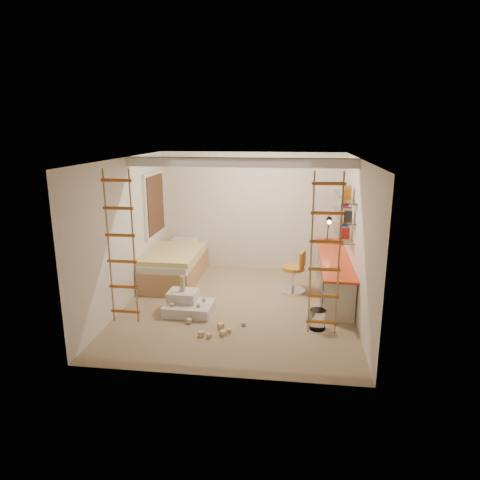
# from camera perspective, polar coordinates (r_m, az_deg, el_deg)

# --- Properties ---
(floor) EXTENTS (4.50, 4.50, 0.00)m
(floor) POSITION_cam_1_polar(r_m,az_deg,el_deg) (7.73, -0.29, -8.84)
(floor) COLOR #9D8765
(floor) RESTS_ON ground
(ceiling_beam) EXTENTS (4.00, 0.18, 0.16)m
(ceiling_beam) POSITION_cam_1_polar(r_m,az_deg,el_deg) (7.41, 0.00, 10.31)
(ceiling_beam) COLOR white
(ceiling_beam) RESTS_ON ceiling
(window_frame) EXTENTS (0.06, 1.15, 1.35)m
(window_frame) POSITION_cam_1_polar(r_m,az_deg,el_deg) (9.14, -11.41, 4.70)
(window_frame) COLOR white
(window_frame) RESTS_ON wall_left
(window_blind) EXTENTS (0.02, 1.00, 1.20)m
(window_blind) POSITION_cam_1_polar(r_m,az_deg,el_deg) (9.13, -11.17, 4.70)
(window_blind) COLOR #4C2D1E
(window_blind) RESTS_ON window_frame
(rope_ladder_left) EXTENTS (0.41, 0.04, 2.13)m
(rope_ladder_left) POSITION_cam_1_polar(r_m,az_deg,el_deg) (5.96, -15.56, -1.10)
(rope_ladder_left) COLOR #CC6722
(rope_ladder_left) RESTS_ON ceiling
(rope_ladder_right) EXTENTS (0.41, 0.04, 2.13)m
(rope_ladder_right) POSITION_cam_1_polar(r_m,az_deg,el_deg) (5.52, 11.28, -2.08)
(rope_ladder_right) COLOR orange
(rope_ladder_right) RESTS_ON ceiling
(waste_bin) EXTENTS (0.26, 0.26, 0.32)m
(waste_bin) POSITION_cam_1_polar(r_m,az_deg,el_deg) (6.97, 10.30, -10.38)
(waste_bin) COLOR white
(waste_bin) RESTS_ON floor
(desk) EXTENTS (0.56, 2.80, 0.75)m
(desk) POSITION_cam_1_polar(r_m,az_deg,el_deg) (8.37, 12.28, -4.36)
(desk) COLOR #EE431C
(desk) RESTS_ON floor
(shelves) EXTENTS (0.25, 1.80, 0.71)m
(shelves) POSITION_cam_1_polar(r_m,az_deg,el_deg) (8.36, 13.58, 3.33)
(shelves) COLOR white
(shelves) RESTS_ON wall_right
(bed) EXTENTS (1.02, 2.00, 0.69)m
(bed) POSITION_cam_1_polar(r_m,az_deg,el_deg) (9.03, -8.62, -3.28)
(bed) COLOR #AD7F51
(bed) RESTS_ON floor
(task_lamp) EXTENTS (0.14, 0.36, 0.57)m
(task_lamp) POSITION_cam_1_polar(r_m,az_deg,el_deg) (9.09, 11.74, 1.97)
(task_lamp) COLOR black
(task_lamp) RESTS_ON desk
(swivel_chair) EXTENTS (0.61, 0.61, 0.84)m
(swivel_chair) POSITION_cam_1_polar(r_m,az_deg,el_deg) (8.33, 7.24, -4.92)
(swivel_chair) COLOR #C48325
(swivel_chair) RESTS_ON floor
(play_platform) EXTENTS (0.83, 0.65, 0.36)m
(play_platform) POSITION_cam_1_polar(r_m,az_deg,el_deg) (7.51, -7.03, -8.53)
(play_platform) COLOR silver
(play_platform) RESTS_ON floor
(toy_blocks) EXTENTS (1.30, 1.05, 0.63)m
(toy_blocks) POSITION_cam_1_polar(r_m,az_deg,el_deg) (7.09, -5.09, -9.44)
(toy_blocks) COLOR #CCB284
(toy_blocks) RESTS_ON floor
(books) EXTENTS (0.14, 0.70, 0.92)m
(books) POSITION_cam_1_polar(r_m,az_deg,el_deg) (8.34, 13.62, 4.11)
(books) COLOR red
(books) RESTS_ON shelves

